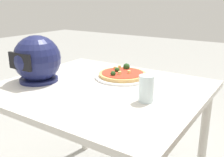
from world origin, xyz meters
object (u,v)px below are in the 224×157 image
Objects in this scene: pizza at (122,74)px; motorcycle_helmet at (37,60)px; dining_table at (101,102)px; drinking_glass at (146,89)px.

motorcycle_helmet is (0.36, 0.33, 0.10)m from pizza.
dining_table is at bearing -160.93° from motorcycle_helmet.
pizza is 0.50m from motorcycle_helmet.
pizza is at bearing -94.15° from dining_table.
pizza is 2.27× the size of drinking_glass.
drinking_glass is at bearing 137.50° from pizza.
motorcycle_helmet reaches higher than dining_table.
pizza is 1.08× the size of motorcycle_helmet.
pizza is 0.39m from drinking_glass.
dining_table is 0.34m from drinking_glass.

